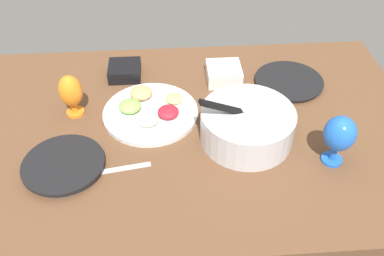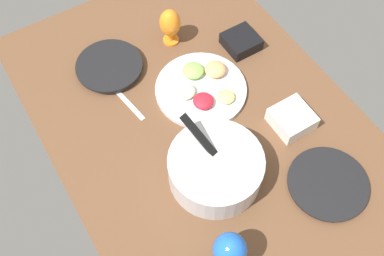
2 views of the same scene
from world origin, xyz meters
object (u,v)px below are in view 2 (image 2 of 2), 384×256
at_px(dinner_plate_right, 110,67).
at_px(dinner_plate_left, 328,184).
at_px(square_bowl_white, 292,118).
at_px(fruit_platter, 202,87).
at_px(hurricane_glass_orange, 170,24).
at_px(hurricane_glass_blue, 230,251).
at_px(mixing_bowl, 215,168).
at_px(square_bowl_black, 241,41).

bearing_deg(dinner_plate_right, dinner_plate_left, -154.00).
xyz_separation_m(dinner_plate_left, square_bowl_white, (0.25, -0.04, 0.02)).
relative_size(dinner_plate_right, square_bowl_white, 1.92).
distance_m(fruit_platter, square_bowl_white, 0.35).
height_order(hurricane_glass_orange, hurricane_glass_blue, hurricane_glass_blue).
bearing_deg(square_bowl_white, dinner_plate_left, 170.14).
bearing_deg(hurricane_glass_blue, square_bowl_white, -58.20).
xyz_separation_m(mixing_bowl, hurricane_glass_blue, (-0.26, 0.12, 0.05)).
distance_m(dinner_plate_left, square_bowl_black, 0.65).
distance_m(dinner_plate_left, mixing_bowl, 0.38).
bearing_deg(mixing_bowl, dinner_plate_right, 9.38).
bearing_deg(hurricane_glass_orange, hurricane_glass_blue, 160.67).
bearing_deg(dinner_plate_right, mixing_bowl, -170.62).
relative_size(dinner_plate_right, square_bowl_black, 2.03).
bearing_deg(hurricane_glass_orange, dinner_plate_left, -171.42).
distance_m(mixing_bowl, hurricane_glass_blue, 0.29).
distance_m(dinner_plate_left, hurricane_glass_orange, 0.83).
relative_size(hurricane_glass_orange, square_bowl_white, 1.21).
relative_size(dinner_plate_left, dinner_plate_right, 1.05).
bearing_deg(fruit_platter, square_bowl_black, -67.72).
bearing_deg(dinner_plate_right, hurricane_glass_blue, 178.32).
height_order(dinner_plate_left, hurricane_glass_orange, hurricane_glass_orange).
relative_size(square_bowl_white, square_bowl_black, 1.05).
height_order(hurricane_glass_blue, square_bowl_black, hurricane_glass_blue).
height_order(mixing_bowl, hurricane_glass_orange, mixing_bowl).
bearing_deg(square_bowl_white, hurricane_glass_blue, 121.80).
height_order(hurricane_glass_blue, square_bowl_white, hurricane_glass_blue).
relative_size(mixing_bowl, hurricane_glass_blue, 1.81).
height_order(dinner_plate_left, square_bowl_white, square_bowl_white).
xyz_separation_m(square_bowl_white, square_bowl_black, (0.39, -0.06, -0.01)).
bearing_deg(hurricane_glass_blue, mixing_bowl, -25.40).
height_order(dinner_plate_right, hurricane_glass_blue, hurricane_glass_blue).
xyz_separation_m(hurricane_glass_blue, square_bowl_white, (0.29, -0.46, -0.08)).
distance_m(mixing_bowl, square_bowl_black, 0.58).
bearing_deg(square_bowl_white, hurricane_glass_orange, 16.58).
distance_m(fruit_platter, hurricane_glass_blue, 0.65).
distance_m(hurricane_glass_blue, square_bowl_white, 0.55).
height_order(dinner_plate_left, mixing_bowl, mixing_bowl).
bearing_deg(dinner_plate_left, hurricane_glass_blue, 94.72).
relative_size(mixing_bowl, fruit_platter, 0.94).
bearing_deg(fruit_platter, dinner_plate_left, -164.84).
bearing_deg(dinner_plate_left, hurricane_glass_orange, 8.58).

